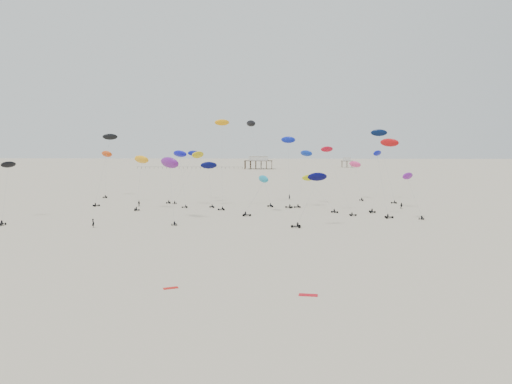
{
  "coord_description": "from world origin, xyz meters",
  "views": [
    {
      "loc": [
        5.03,
        -23.56,
        17.39
      ],
      "look_at": [
        0.0,
        88.0,
        7.0
      ],
      "focal_mm": 35.0,
      "sensor_mm": 36.0,
      "label": 1
    }
  ],
  "objects_px": {
    "rig_9": "(288,158)",
    "pavilion_main": "(258,163)",
    "rig_0": "(256,144)",
    "rig_4": "(209,171)",
    "pavilion_small": "(347,163)",
    "spectator_0": "(93,228)"
  },
  "relations": [
    {
      "from": "rig_4",
      "to": "spectator_0",
      "type": "bearing_deg",
      "value": 27.11
    },
    {
      "from": "rig_9",
      "to": "pavilion_main",
      "type": "bearing_deg",
      "value": 28.26
    },
    {
      "from": "pavilion_small",
      "to": "pavilion_main",
      "type": "bearing_deg",
      "value": -156.8
    },
    {
      "from": "pavilion_small",
      "to": "rig_9",
      "type": "height_order",
      "value": "rig_9"
    },
    {
      "from": "rig_9",
      "to": "spectator_0",
      "type": "bearing_deg",
      "value": 154.43
    },
    {
      "from": "pavilion_small",
      "to": "rig_0",
      "type": "relative_size",
      "value": 0.35
    },
    {
      "from": "rig_0",
      "to": "rig_4",
      "type": "xyz_separation_m",
      "value": [
        -13.39,
        -4.75,
        -7.83
      ]
    },
    {
      "from": "rig_9",
      "to": "rig_0",
      "type": "bearing_deg",
      "value": 69.56
    },
    {
      "from": "pavilion_main",
      "to": "rig_9",
      "type": "xyz_separation_m",
      "value": [
        17.81,
        -234.08,
        9.71
      ]
    },
    {
      "from": "rig_0",
      "to": "pavilion_main",
      "type": "bearing_deg",
      "value": -121.22
    },
    {
      "from": "pavilion_main",
      "to": "rig_0",
      "type": "distance_m",
      "value": 225.35
    },
    {
      "from": "pavilion_small",
      "to": "spectator_0",
      "type": "relative_size",
      "value": 4.02
    },
    {
      "from": "pavilion_main",
      "to": "rig_0",
      "type": "xyz_separation_m",
      "value": [
        8.3,
        -224.79,
        13.66
      ]
    },
    {
      "from": "pavilion_main",
      "to": "spectator_0",
      "type": "height_order",
      "value": "pavilion_main"
    },
    {
      "from": "pavilion_main",
      "to": "spectator_0",
      "type": "bearing_deg",
      "value": -95.16
    },
    {
      "from": "pavilion_main",
      "to": "rig_0",
      "type": "bearing_deg",
      "value": -87.88
    },
    {
      "from": "rig_0",
      "to": "rig_9",
      "type": "height_order",
      "value": "rig_0"
    },
    {
      "from": "pavilion_small",
      "to": "rig_9",
      "type": "relative_size",
      "value": 0.45
    },
    {
      "from": "rig_0",
      "to": "rig_9",
      "type": "relative_size",
      "value": 1.3
    },
    {
      "from": "pavilion_main",
      "to": "rig_9",
      "type": "relative_size",
      "value": 1.05
    },
    {
      "from": "pavilion_main",
      "to": "rig_9",
      "type": "distance_m",
      "value": 234.96
    },
    {
      "from": "rig_9",
      "to": "rig_4",
      "type": "bearing_deg",
      "value": 102.69
    }
  ]
}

